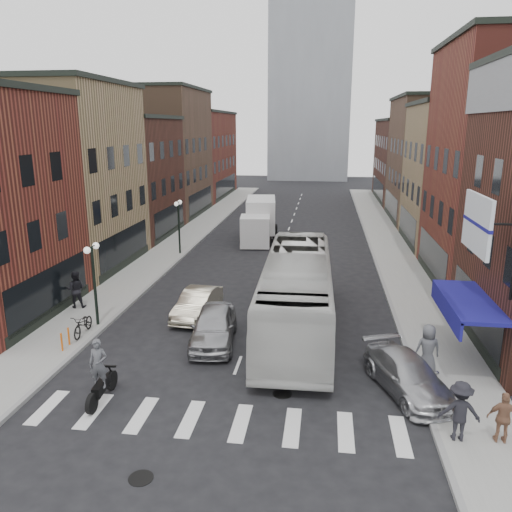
{
  "coord_description": "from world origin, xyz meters",
  "views": [
    {
      "loc": [
        3.29,
        -17.24,
        9.47
      ],
      "look_at": [
        -0.07,
        6.87,
        3.08
      ],
      "focal_mm": 35.0,
      "sensor_mm": 36.0,
      "label": 1
    }
  ],
  "objects": [
    {
      "name": "parked_bicycle",
      "position": [
        -7.5,
        2.76,
        0.65
      ],
      "size": [
        0.78,
        1.94,
        1.0
      ],
      "primitive_type": "imported",
      "rotation": [
        0.0,
        0.0,
        0.06
      ],
      "color": "black",
      "rests_on": "sidewalk_left"
    },
    {
      "name": "box_truck",
      "position": [
        -2.16,
        23.97,
        1.68
      ],
      "size": [
        2.95,
        8.03,
        3.4
      ],
      "rotation": [
        0.0,
        0.0,
        0.11
      ],
      "color": "silver",
      "rests_on": "ground"
    },
    {
      "name": "curb_car",
      "position": [
        6.5,
        -0.19,
        0.67
      ],
      "size": [
        3.37,
        4.97,
        1.34
      ],
      "primitive_type": "imported",
      "rotation": [
        0.0,
        0.0,
        0.36
      ],
      "color": "#AEAEB3",
      "rests_on": "ground"
    },
    {
      "name": "bldg_left_mid_a",
      "position": [
        -14.99,
        14.0,
        6.15
      ],
      "size": [
        10.3,
        10.2,
        12.3
      ],
      "color": "#A18659",
      "rests_on": "ground"
    },
    {
      "name": "bldg_left_mid_b",
      "position": [
        -14.99,
        24.0,
        5.15
      ],
      "size": [
        10.3,
        10.2,
        10.3
      ],
      "color": "#432118",
      "rests_on": "ground"
    },
    {
      "name": "streetlamp_far",
      "position": [
        -7.4,
        18.0,
        2.91
      ],
      "size": [
        0.32,
        1.22,
        4.11
      ],
      "color": "black",
      "rests_on": "ground"
    },
    {
      "name": "distant_tower",
      "position": [
        0.0,
        78.0,
        25.0
      ],
      "size": [
        14.0,
        14.0,
        50.0
      ],
      "primitive_type": "cube",
      "color": "#9399A0",
      "rests_on": "ground"
    },
    {
      "name": "sidewalk_right",
      "position": [
        8.5,
        22.0,
        0.07
      ],
      "size": [
        3.0,
        74.0,
        0.15
      ],
      "primitive_type": "cube",
      "color": "gray",
      "rests_on": "ground"
    },
    {
      "name": "ped_right_c",
      "position": [
        7.4,
        1.11,
        1.14
      ],
      "size": [
        1.05,
        0.77,
        1.98
      ],
      "primitive_type": "imported",
      "rotation": [
        0.0,
        0.0,
        3.29
      ],
      "color": "#4E5055",
      "rests_on": "sidewalk_right"
    },
    {
      "name": "ped_right_a",
      "position": [
        7.55,
        -3.13,
        1.1
      ],
      "size": [
        1.26,
        0.67,
        1.91
      ],
      "primitive_type": "imported",
      "rotation": [
        0.0,
        0.0,
        3.09
      ],
      "color": "black",
      "rests_on": "sidewalk_right"
    },
    {
      "name": "bldg_left_far_b",
      "position": [
        -14.99,
        49.0,
        5.65
      ],
      "size": [
        10.3,
        16.2,
        11.3
      ],
      "color": "maroon",
      "rests_on": "ground"
    },
    {
      "name": "bldg_right_mid_b",
      "position": [
        14.99,
        24.0,
        5.65
      ],
      "size": [
        10.3,
        10.2,
        11.3
      ],
      "color": "#A18659",
      "rests_on": "ground"
    },
    {
      "name": "ped_right_b",
      "position": [
        8.84,
        -3.1,
        0.97
      ],
      "size": [
        1.0,
        0.56,
        1.64
      ],
      "primitive_type": "imported",
      "rotation": [
        0.0,
        0.0,
        3.05
      ],
      "color": "#885D45",
      "rests_on": "sidewalk_right"
    },
    {
      "name": "curb_right",
      "position": [
        7.0,
        22.0,
        0.0
      ],
      "size": [
        0.2,
        74.0,
        0.16
      ],
      "primitive_type": "cube",
      "color": "gray",
      "rests_on": "ground"
    },
    {
      "name": "sedan_left_near",
      "position": [
        -1.44,
        3.0,
        0.8
      ],
      "size": [
        2.41,
        4.88,
        1.6
      ],
      "primitive_type": "imported",
      "rotation": [
        0.0,
        0.0,
        0.11
      ],
      "color": "#A4A5A9",
      "rests_on": "ground"
    },
    {
      "name": "ground",
      "position": [
        0.0,
        0.0,
        0.0
      ],
      "size": [
        160.0,
        160.0,
        0.0
      ],
      "primitive_type": "plane",
      "color": "black",
      "rests_on": "ground"
    },
    {
      "name": "sidewalk_left",
      "position": [
        -8.5,
        22.0,
        0.07
      ],
      "size": [
        3.0,
        74.0,
        0.15
      ],
      "primitive_type": "cube",
      "color": "gray",
      "rests_on": "ground"
    },
    {
      "name": "streetlamp_near",
      "position": [
        -7.4,
        4.0,
        2.91
      ],
      "size": [
        0.32,
        1.22,
        4.11
      ],
      "color": "black",
      "rests_on": "ground"
    },
    {
      "name": "bldg_right_far_a",
      "position": [
        14.99,
        35.0,
        6.15
      ],
      "size": [
        10.3,
        12.2,
        12.3
      ],
      "color": "brown",
      "rests_on": "ground"
    },
    {
      "name": "crosswalk_stripes",
      "position": [
        0.0,
        -3.0,
        0.0
      ],
      "size": [
        12.0,
        2.2,
        0.01
      ],
      "primitive_type": "cube",
      "color": "silver",
      "rests_on": "ground"
    },
    {
      "name": "curb_left",
      "position": [
        -7.0,
        22.0,
        0.0
      ],
      "size": [
        0.2,
        74.0,
        0.16
      ],
      "primitive_type": "cube",
      "color": "gray",
      "rests_on": "ground"
    },
    {
      "name": "sedan_left_far",
      "position": [
        -2.95,
        6.0,
        0.7
      ],
      "size": [
        1.85,
        4.36,
        1.4
      ],
      "primitive_type": "imported",
      "rotation": [
        0.0,
        0.0,
        -0.09
      ],
      "color": "beige",
      "rests_on": "ground"
    },
    {
      "name": "transit_bus",
      "position": [
        2.12,
        5.18,
        1.83
      ],
      "size": [
        3.38,
        13.23,
        3.67
      ],
      "primitive_type": "imported",
      "rotation": [
        0.0,
        0.0,
        0.02
      ],
      "color": "silver",
      "rests_on": "ground"
    },
    {
      "name": "awning_blue",
      "position": [
        8.93,
        2.5,
        2.63
      ],
      "size": [
        1.8,
        5.0,
        0.78
      ],
      "color": "navy",
      "rests_on": "ground"
    },
    {
      "name": "ped_left_solo",
      "position": [
        -9.52,
        6.07,
        1.13
      ],
      "size": [
        1.06,
        0.76,
        1.97
      ],
      "primitive_type": "imported",
      "rotation": [
        0.0,
        0.0,
        3.38
      ],
      "color": "black",
      "rests_on": "sidewalk_left"
    },
    {
      "name": "bike_rack",
      "position": [
        -7.6,
        1.3,
        0.55
      ],
      "size": [
        0.08,
        0.68,
        0.8
      ],
      "color": "#D8590C",
      "rests_on": "sidewalk_left"
    },
    {
      "name": "billboard_sign",
      "position": [
        8.59,
        0.5,
        6.13
      ],
      "size": [
        1.52,
        3.0,
        3.7
      ],
      "color": "black",
      "rests_on": "ground"
    },
    {
      "name": "bldg_left_far_a",
      "position": [
        -14.99,
        35.0,
        6.65
      ],
      "size": [
        10.3,
        12.2,
        13.3
      ],
      "color": "brown",
      "rests_on": "ground"
    },
    {
      "name": "bldg_right_far_b",
      "position": [
        14.99,
        49.0,
        5.15
      ],
      "size": [
        10.3,
        16.2,
        10.3
      ],
      "color": "#432118",
      "rests_on": "ground"
    },
    {
      "name": "motorcycle_rider",
      "position": [
        -4.29,
        -2.37,
        1.11
      ],
      "size": [
        0.69,
        2.33,
        2.38
      ],
      "rotation": [
        0.0,
        0.0,
        0.1
      ],
      "color": "black",
      "rests_on": "ground"
    }
  ]
}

